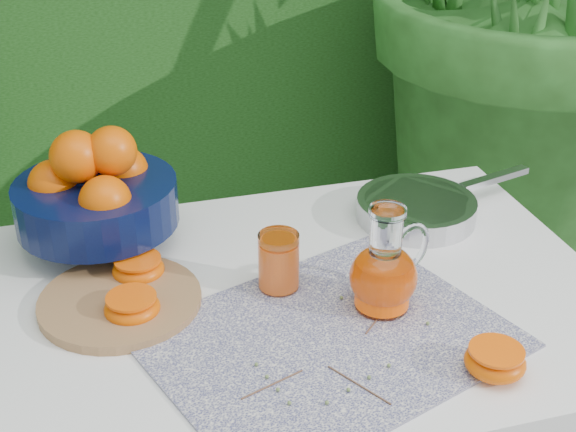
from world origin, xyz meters
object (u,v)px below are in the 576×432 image
object	(u,v)px
white_table	(291,337)
juice_pitcher	(384,273)
fruit_bowl	(95,193)
cutting_board	(120,301)
saute_pan	(418,207)

from	to	relation	value
white_table	juice_pitcher	bearing A→B (deg)	-29.33
fruit_bowl	juice_pitcher	distance (m)	0.50
cutting_board	fruit_bowl	xyz separation A→B (m)	(-0.01, 0.20, 0.09)
fruit_bowl	saute_pan	bearing A→B (deg)	-6.49
cutting_board	fruit_bowl	bearing A→B (deg)	94.09
cutting_board	juice_pitcher	distance (m)	0.40
fruit_bowl	saute_pan	distance (m)	0.57
cutting_board	saute_pan	world-z (taller)	saute_pan
fruit_bowl	juice_pitcher	size ratio (longest dim) A/B	1.90
white_table	cutting_board	distance (m)	0.28
juice_pitcher	saute_pan	xyz separation A→B (m)	(0.17, 0.25, -0.04)
juice_pitcher	saute_pan	size ratio (longest dim) A/B	0.42
fruit_bowl	juice_pitcher	world-z (taller)	fruit_bowl
cutting_board	fruit_bowl	world-z (taller)	fruit_bowl
cutting_board	saute_pan	bearing A→B (deg)	13.74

